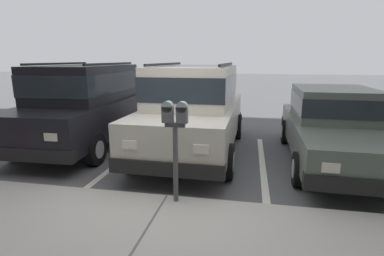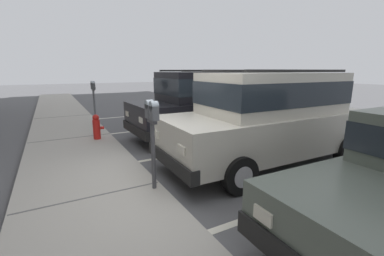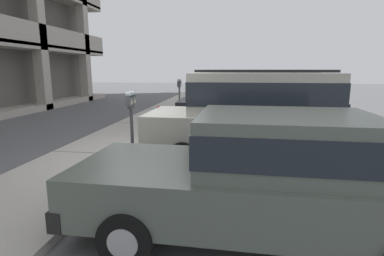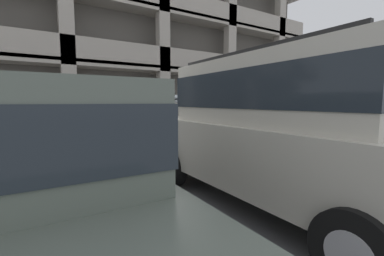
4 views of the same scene
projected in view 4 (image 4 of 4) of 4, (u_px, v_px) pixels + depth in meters
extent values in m
cube|color=#565659|center=(187.00, 170.00, 5.57)|extent=(80.00, 80.00, 0.10)
cube|color=#ADA89E|center=(161.00, 154.00, 6.65)|extent=(40.00, 2.20, 0.12)
cube|color=#606060|center=(161.00, 152.00, 6.65)|extent=(0.03, 2.16, 0.00)
cube|color=#606060|center=(267.00, 140.00, 8.78)|extent=(0.03, 2.16, 0.00)
cube|color=#606060|center=(331.00, 132.00, 10.92)|extent=(0.03, 2.16, 0.00)
cube|color=silver|center=(148.00, 203.00, 3.60)|extent=(0.12, 4.80, 0.01)
cube|color=silver|center=(285.00, 172.00, 5.18)|extent=(0.12, 4.80, 0.01)
cube|color=silver|center=(358.00, 156.00, 6.77)|extent=(0.12, 4.80, 0.01)
cube|color=beige|center=(279.00, 152.00, 3.53)|extent=(1.92, 4.73, 0.80)
cube|color=beige|center=(284.00, 92.00, 3.40)|extent=(1.67, 2.94, 0.84)
cube|color=#232B33|center=(284.00, 90.00, 3.40)|extent=(1.69, 2.96, 0.46)
cube|color=black|center=(192.00, 147.00, 5.52)|extent=(1.88, 0.19, 0.24)
cube|color=silver|center=(212.00, 129.00, 5.82)|extent=(0.24, 0.03, 0.14)
cube|color=silver|center=(167.00, 132.00, 5.23)|extent=(0.24, 0.03, 0.14)
cylinder|color=black|center=(251.00, 155.00, 5.27)|extent=(0.21, 0.66, 0.66)
cylinder|color=#B2B2B7|center=(251.00, 155.00, 5.27)|extent=(0.23, 0.37, 0.36)
cylinder|color=black|center=(173.00, 167.00, 4.34)|extent=(0.21, 0.66, 0.66)
cylinder|color=#B2B2B7|center=(173.00, 167.00, 4.34)|extent=(0.23, 0.37, 0.36)
cylinder|color=black|center=(356.00, 252.00, 1.87)|extent=(0.21, 0.66, 0.66)
cylinder|color=#B2B2B7|center=(356.00, 252.00, 1.87)|extent=(0.23, 0.37, 0.36)
cube|color=black|center=(317.00, 61.00, 3.71)|extent=(0.09, 2.62, 0.05)
cube|color=black|center=(247.00, 51.00, 3.00)|extent=(0.09, 2.62, 0.05)
cube|color=#5B665B|center=(26.00, 200.00, 2.15)|extent=(1.82, 4.44, 0.60)
cube|color=#5B665B|center=(19.00, 130.00, 1.83)|extent=(1.55, 2.02, 0.64)
cube|color=#232B33|center=(19.00, 128.00, 1.83)|extent=(1.57, 2.04, 0.35)
cube|color=black|center=(32.00, 166.00, 4.02)|extent=(1.74, 0.21, 0.24)
cube|color=silver|center=(68.00, 147.00, 4.30)|extent=(0.24, 0.04, 0.14)
cylinder|color=black|center=(98.00, 178.00, 3.77)|extent=(0.18, 0.60, 0.60)
cylinder|color=#B2B2B7|center=(98.00, 178.00, 3.77)|extent=(0.19, 0.33, 0.33)
cube|color=black|center=(384.00, 138.00, 4.86)|extent=(1.99, 4.76, 0.80)
cube|color=black|center=(280.00, 139.00, 6.79)|extent=(1.88, 0.22, 0.24)
cube|color=silver|center=(292.00, 124.00, 7.11)|extent=(0.24, 0.04, 0.14)
cube|color=silver|center=(265.00, 126.00, 6.47)|extent=(0.24, 0.04, 0.14)
cylinder|color=black|center=(330.00, 144.00, 6.61)|extent=(0.22, 0.67, 0.66)
cylinder|color=#B2B2B7|center=(330.00, 144.00, 6.61)|extent=(0.23, 0.37, 0.36)
cylinder|color=black|center=(287.00, 152.00, 5.59)|extent=(0.22, 0.67, 0.66)
cylinder|color=#B2B2B7|center=(287.00, 152.00, 5.59)|extent=(0.23, 0.37, 0.36)
cube|color=black|center=(377.00, 67.00, 4.30)|extent=(0.13, 2.62, 0.05)
cylinder|color=#47474C|center=(172.00, 136.00, 5.70)|extent=(0.07, 0.07, 1.10)
cube|color=#47474C|center=(172.00, 110.00, 5.64)|extent=(0.28, 0.06, 0.06)
cube|color=#515459|center=(168.00, 103.00, 5.57)|extent=(0.15, 0.11, 0.22)
cylinder|color=#8C99A3|center=(167.00, 98.00, 5.56)|extent=(0.15, 0.11, 0.15)
cube|color=#B7B293|center=(169.00, 105.00, 5.53)|extent=(0.08, 0.01, 0.08)
cube|color=#515459|center=(176.00, 103.00, 5.68)|extent=(0.15, 0.11, 0.22)
cylinder|color=#8C99A3|center=(176.00, 98.00, 5.67)|extent=(0.15, 0.11, 0.15)
cube|color=#B7B293|center=(177.00, 105.00, 5.64)|extent=(0.08, 0.01, 0.08)
cylinder|color=#595B60|center=(324.00, 122.00, 8.86)|extent=(0.07, 0.07, 1.18)
cube|color=#595B60|center=(325.00, 104.00, 8.79)|extent=(0.28, 0.06, 0.06)
cube|color=#424447|center=(323.00, 100.00, 8.73)|extent=(0.15, 0.11, 0.22)
cylinder|color=#9EA8B2|center=(323.00, 97.00, 8.71)|extent=(0.15, 0.11, 0.15)
cube|color=#B7B293|center=(325.00, 101.00, 8.68)|extent=(0.08, 0.01, 0.08)
cube|color=#424447|center=(326.00, 100.00, 8.83)|extent=(0.15, 0.11, 0.22)
cylinder|color=#9EA8B2|center=(327.00, 97.00, 8.82)|extent=(0.15, 0.11, 0.15)
cube|color=#B7B293|center=(328.00, 101.00, 8.79)|extent=(0.08, 0.01, 0.08)
cube|color=#5C5851|center=(54.00, 25.00, 15.29)|extent=(31.36, 8.80, 12.00)
cube|color=#A8A093|center=(60.00, 123.00, 15.38)|extent=(32.00, 10.00, 0.30)
cube|color=#A8A093|center=(57.00, 72.00, 15.08)|extent=(32.00, 10.00, 0.30)
cube|color=#A8A093|center=(68.00, 48.00, 10.91)|extent=(32.00, 0.20, 1.10)
cube|color=#A8A093|center=(55.00, 19.00, 14.77)|extent=(32.00, 10.00, 0.30)
cube|color=#A8A093|center=(163.00, 13.00, 13.24)|extent=(0.60, 0.50, 12.00)
cube|color=#A8A093|center=(230.00, 27.00, 15.68)|extent=(0.60, 0.50, 12.00)
cube|color=#A8A093|center=(280.00, 37.00, 18.13)|extent=(0.60, 0.50, 12.00)
cylinder|color=red|center=(273.00, 135.00, 7.97)|extent=(0.20, 0.20, 0.55)
sphere|color=red|center=(274.00, 124.00, 7.94)|extent=(0.18, 0.18, 0.18)
cylinder|color=red|center=(277.00, 135.00, 7.84)|extent=(0.08, 0.10, 0.08)
cylinder|color=red|center=(277.00, 134.00, 8.05)|extent=(0.10, 0.07, 0.07)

